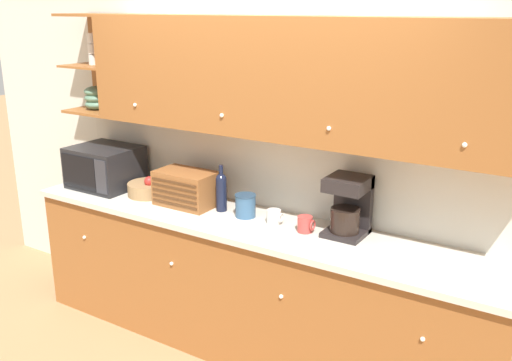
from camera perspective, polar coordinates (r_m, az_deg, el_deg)
ground_plane at (r=4.40m, az=1.48°, el=-14.54°), size 24.00×24.00×0.00m
wall_back at (r=3.90m, az=1.85°, el=2.15°), size 5.76×0.06×2.60m
counter_unit at (r=3.94m, az=-0.70°, el=-10.51°), size 3.38×0.62×0.96m
backsplash_panel at (r=3.89m, az=1.57°, el=1.13°), size 3.36×0.01×0.56m
upper_cabinets at (r=3.53m, az=2.53°, el=10.17°), size 3.36×0.37×0.73m
microwave at (r=4.54m, az=-14.86°, el=1.32°), size 0.50×0.43×0.32m
fruit_basket at (r=4.29m, az=-10.73°, el=-0.80°), size 0.30×0.30×0.16m
bread_box at (r=4.02m, az=-7.01°, el=-0.78°), size 0.42×0.26×0.25m
wine_bottle at (r=3.88m, az=-3.49°, el=-0.99°), size 0.08×0.08×0.32m
storage_canister at (r=3.79m, az=-1.06°, el=-2.52°), size 0.14×0.14×0.15m
mug at (r=3.68m, az=1.83°, el=-3.64°), size 0.10×0.09×0.09m
mug_blue_second at (r=3.56m, az=4.96°, el=-4.38°), size 0.11×0.09×0.10m
coffee_maker at (r=3.51m, az=9.24°, el=-2.45°), size 0.24×0.25×0.37m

